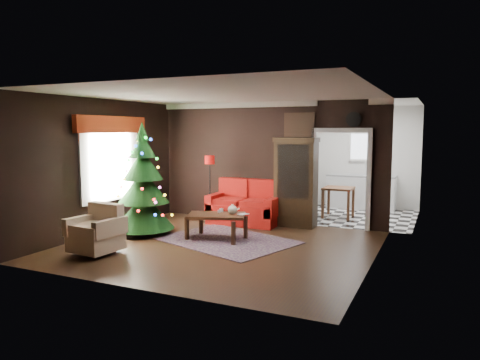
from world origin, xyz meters
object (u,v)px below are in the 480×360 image
at_px(christmas_tree, 143,184).
at_px(wall_clock, 354,119).
at_px(teapot, 232,210).
at_px(curio_cabinet, 296,184).
at_px(floor_lamp, 210,187).
at_px(kitchen_table, 338,202).
at_px(armchair, 96,228).
at_px(loveseat, 245,202).
at_px(coffee_table, 216,226).

bearing_deg(christmas_tree, wall_clock, 29.53).
bearing_deg(teapot, curio_cabinet, 66.75).
distance_m(floor_lamp, teapot, 1.84).
bearing_deg(kitchen_table, christmas_tree, -133.93).
bearing_deg(curio_cabinet, armchair, -124.32).
distance_m(christmas_tree, wall_clock, 4.63).
distance_m(curio_cabinet, armchair, 4.43).
distance_m(loveseat, floor_lamp, 0.90).
height_order(armchair, wall_clock, wall_clock).
xyz_separation_m(loveseat, teapot, (0.40, -1.52, 0.11)).
bearing_deg(curio_cabinet, wall_clock, 8.53).
bearing_deg(christmas_tree, floor_lamp, 66.97).
xyz_separation_m(curio_cabinet, coffee_table, (-1.05, -1.84, -0.69)).
relative_size(loveseat, kitchen_table, 2.27).
relative_size(christmas_tree, teapot, 11.60).
relative_size(armchair, wall_clock, 2.46).
bearing_deg(floor_lamp, armchair, -98.91).
bearing_deg(teapot, armchair, -132.44).
bearing_deg(wall_clock, loveseat, -170.34).
relative_size(loveseat, christmas_tree, 0.71).
distance_m(armchair, kitchen_table, 5.96).
relative_size(teapot, kitchen_table, 0.28).
bearing_deg(coffee_table, floor_lamp, 122.46).
bearing_deg(christmas_tree, loveseat, 49.78).
relative_size(floor_lamp, kitchen_table, 1.96).
height_order(curio_cabinet, christmas_tree, christmas_tree).
xyz_separation_m(curio_cabinet, christmas_tree, (-2.66, -2.01, 0.10)).
bearing_deg(coffee_table, kitchen_table, 62.56).
bearing_deg(loveseat, coffee_table, -86.41).
bearing_deg(kitchen_table, loveseat, -137.49).
xyz_separation_m(teapot, kitchen_table, (1.40, 3.17, -0.23)).
bearing_deg(christmas_tree, curio_cabinet, 37.02).
bearing_deg(curio_cabinet, loveseat, -169.17).
height_order(curio_cabinet, armchair, curio_cabinet).
bearing_deg(coffee_table, loveseat, 93.59).
distance_m(floor_lamp, armchair, 3.31).
bearing_deg(floor_lamp, coffee_table, -57.54).
bearing_deg(loveseat, wall_clock, 9.66).
bearing_deg(floor_lamp, wall_clock, 10.15).
height_order(curio_cabinet, kitchen_table, curio_cabinet).
height_order(floor_lamp, wall_clock, wall_clock).
height_order(floor_lamp, kitchen_table, floor_lamp).
bearing_deg(curio_cabinet, kitchen_table, 65.56).
bearing_deg(curio_cabinet, coffee_table, -119.67).
bearing_deg(armchair, christmas_tree, 101.96).
distance_m(coffee_table, teapot, 0.47).
xyz_separation_m(curio_cabinet, wall_clock, (1.20, 0.18, 1.43)).
relative_size(christmas_tree, kitchen_table, 3.19).
bearing_deg(floor_lamp, teapot, -47.76).
bearing_deg(teapot, wall_clock, 44.57).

